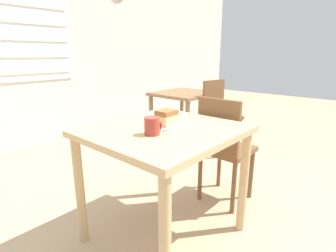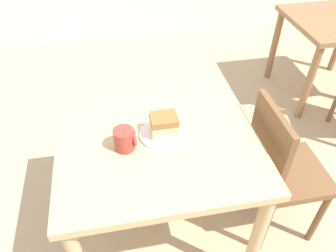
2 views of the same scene
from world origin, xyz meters
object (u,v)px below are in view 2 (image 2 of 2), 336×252
dining_table_far (336,33)px  coffee_mug (125,139)px  dining_table_near (158,154)px  cake_slice (164,124)px  plate (162,134)px  chair_near_window (280,169)px

dining_table_far → coffee_mug: size_ratio=7.70×
dining_table_near → dining_table_far: bearing=34.3°
coffee_mug → dining_table_far: bearing=33.2°
coffee_mug → cake_slice: bearing=16.6°
plate → coffee_mug: bearing=-163.6°
dining_table_far → plate: bearing=-145.4°
dining_table_near → plate: size_ratio=4.44×
dining_table_far → coffee_mug: (-1.84, -1.21, 0.24)m
dining_table_far → chair_near_window: bearing=-130.6°
dining_table_near → dining_table_far: 2.06m
plate → cake_slice: size_ratio=1.70×
dining_table_far → cake_slice: bearing=-145.3°
chair_near_window → dining_table_near: bearing=83.2°
dining_table_far → plate: plate is taller
cake_slice → coffee_mug: cake_slice is taller
chair_near_window → plate: size_ratio=4.41×
dining_table_near → chair_near_window: 0.66m
cake_slice → dining_table_far: bearing=34.7°
dining_table_near → chair_near_window: chair_near_window is taller
dining_table_near → chair_near_window: size_ratio=1.01×
cake_slice → coffee_mug: 0.19m
dining_table_far → coffee_mug: bearing=-146.8°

